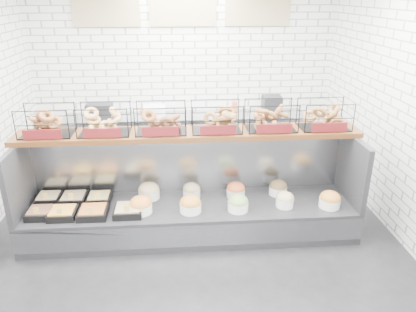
{
  "coord_description": "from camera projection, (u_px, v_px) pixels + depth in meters",
  "views": [
    {
      "loc": [
        -0.13,
        -4.08,
        2.81
      ],
      "look_at": [
        0.22,
        0.45,
        0.96
      ],
      "focal_mm": 35.0,
      "sensor_mm": 36.0,
      "label": 1
    }
  ],
  "objects": [
    {
      "name": "ground",
      "position": [
        192.0,
        245.0,
        4.84
      ],
      "size": [
        5.5,
        5.5,
        0.0
      ],
      "primitive_type": "plane",
      "color": "black",
      "rests_on": "ground"
    },
    {
      "name": "room_shell",
      "position": [
        188.0,
        62.0,
        4.62
      ],
      "size": [
        5.02,
        5.51,
        3.01
      ],
      "color": "white",
      "rests_on": "ground"
    },
    {
      "name": "display_case",
      "position": [
        189.0,
        207.0,
        5.02
      ],
      "size": [
        4.0,
        0.9,
        1.2
      ],
      "color": "black",
      "rests_on": "ground"
    },
    {
      "name": "bagel_shelf",
      "position": [
        189.0,
        121.0,
        4.79
      ],
      "size": [
        4.1,
        0.5,
        0.4
      ],
      "color": "#40200D",
      "rests_on": "display_case"
    },
    {
      "name": "prep_counter",
      "position": [
        186.0,
        139.0,
        6.9
      ],
      "size": [
        4.0,
        0.6,
        1.2
      ],
      "color": "#93969B",
      "rests_on": "ground"
    }
  ]
}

